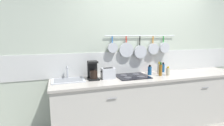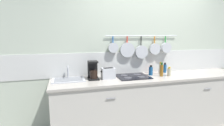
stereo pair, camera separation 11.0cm
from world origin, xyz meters
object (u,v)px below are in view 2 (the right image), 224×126
object	(u,v)px
bottle_olive_oil	(160,69)
bottle_sesame_oil	(151,71)
bottle_cooking_wine	(169,72)
toaster	(108,73)
coffee_maker	(93,71)
bottle_dish_soap	(165,68)
bottle_hot_sauce	(162,70)
bottle_vinegar	(151,70)

from	to	relation	value
bottle_olive_oil	bottle_sesame_oil	bearing A→B (deg)	-171.89
bottle_sesame_oil	bottle_cooking_wine	bearing A→B (deg)	-25.93
toaster	bottle_olive_oil	bearing A→B (deg)	3.68
bottle_sesame_oil	coffee_maker	bearing A→B (deg)	179.61
bottle_cooking_wine	toaster	bearing A→B (deg)	174.51
coffee_maker	bottle_dish_soap	world-z (taller)	coffee_maker
bottle_sesame_oil	bottle_hot_sauce	world-z (taller)	bottle_hot_sauce
toaster	bottle_hot_sauce	xyz separation A→B (m)	(0.91, -0.09, 0.02)
bottle_vinegar	bottle_olive_oil	xyz separation A→B (m)	(0.13, -0.08, 0.03)
bottle_hot_sauce	bottle_dish_soap	distance (m)	0.33
bottle_hot_sauce	bottle_dish_soap	size ratio (longest dim) A/B	1.29
bottle_hot_sauce	bottle_dish_soap	xyz separation A→B (m)	(0.22, 0.25, -0.02)
bottle_olive_oil	bottle_dish_soap	distance (m)	0.18
bottle_olive_oil	bottle_dish_soap	xyz separation A→B (m)	(0.15, 0.09, -0.02)
bottle_hot_sauce	bottle_sesame_oil	bearing A→B (deg)	137.83
toaster	bottle_olive_oil	xyz separation A→B (m)	(0.98, 0.06, 0.01)
bottle_vinegar	bottle_hot_sauce	size ratio (longest dim) A/B	0.60
toaster	bottle_vinegar	xyz separation A→B (m)	(0.85, 0.15, -0.02)
toaster	bottle_cooking_wine	size ratio (longest dim) A/B	1.46
bottle_cooking_wine	bottle_sesame_oil	bearing A→B (deg)	154.07
bottle_olive_oil	coffee_maker	bearing A→B (deg)	-178.95
bottle_sesame_oil	bottle_hot_sauce	xyz separation A→B (m)	(0.14, -0.12, 0.03)
toaster	bottle_sesame_oil	distance (m)	0.78
bottle_vinegar	bottle_dish_soap	xyz separation A→B (m)	(0.28, 0.01, 0.02)
toaster	bottle_hot_sauce	size ratio (longest dim) A/B	0.97
coffee_maker	bottle_vinegar	world-z (taller)	coffee_maker
bottle_sesame_oil	bottle_cooking_wine	xyz separation A→B (m)	(0.28, -0.14, -0.01)
bottle_vinegar	bottle_cooking_wine	xyz separation A→B (m)	(0.21, -0.25, 0.01)
bottle_sesame_oil	toaster	bearing A→B (deg)	-177.50
coffee_maker	bottle_hot_sauce	size ratio (longest dim) A/B	1.23
toaster	bottle_cooking_wine	bearing A→B (deg)	-5.49
bottle_olive_oil	bottle_cooking_wine	world-z (taller)	bottle_olive_oil
bottle_vinegar	bottle_sesame_oil	bearing A→B (deg)	-122.61
bottle_cooking_wine	bottle_dish_soap	distance (m)	0.27
bottle_vinegar	bottle_hot_sauce	bearing A→B (deg)	-74.52
coffee_maker	bottle_sesame_oil	distance (m)	1.02
bottle_cooking_wine	bottle_hot_sauce	bearing A→B (deg)	175.37
bottle_dish_soap	coffee_maker	bearing A→B (deg)	-175.16
bottle_sesame_oil	bottle_olive_oil	distance (m)	0.21
bottle_vinegar	bottle_dish_soap	size ratio (longest dim) A/B	0.78
bottle_vinegar	bottle_hot_sauce	distance (m)	0.25
toaster	bottle_sesame_oil	xyz separation A→B (m)	(0.78, 0.03, -0.01)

